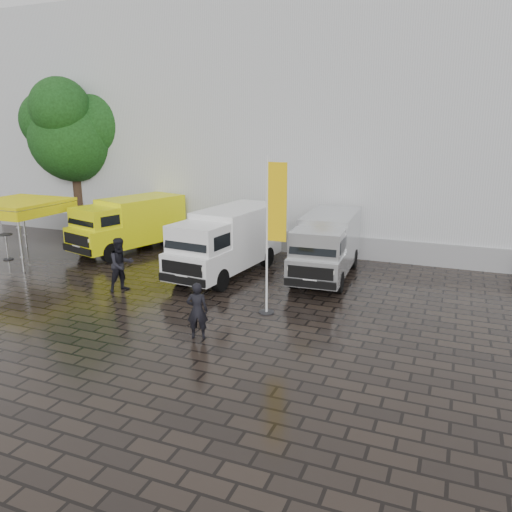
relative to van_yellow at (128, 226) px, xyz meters
The scene contains 12 objects.
ground 10.07m from the van_yellow, 30.97° to the right, with size 120.00×120.00×0.00m, color black.
exhibition_hall 15.87m from the van_yellow, 45.79° to the left, with size 44.00×16.00×12.00m, color silver.
hall_plinth 10.96m from the van_yellow, 14.90° to the left, with size 44.00×0.15×1.00m, color gray.
van_yellow is the anchor object (origin of this frame).
van_white 6.17m from the van_yellow, 15.44° to the right, with size 2.01×6.03×2.61m, color white, non-canonical shape.
van_silver 9.75m from the van_yellow, ahead, with size 1.89×5.66×2.45m, color silver, non-canonical shape.
canopy_tent 4.83m from the van_yellow, 141.70° to the right, with size 3.47×3.47×2.65m.
flagpole 10.57m from the van_yellow, 28.89° to the right, with size 0.88×0.50×5.01m.
tree 7.61m from the van_yellow, 150.60° to the left, with size 4.79×4.79×8.60m.
cocktail_table 5.39m from the van_yellow, 141.90° to the right, with size 0.60×0.60×1.17m, color black.
person_front 10.96m from the van_yellow, 44.06° to the right, with size 0.60×0.39×1.65m, color black.
person_tent 5.95m from the van_yellow, 56.39° to the right, with size 0.96×0.75×1.97m, color black.
Camera 1 is at (5.81, -14.03, 5.87)m, focal length 35.00 mm.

